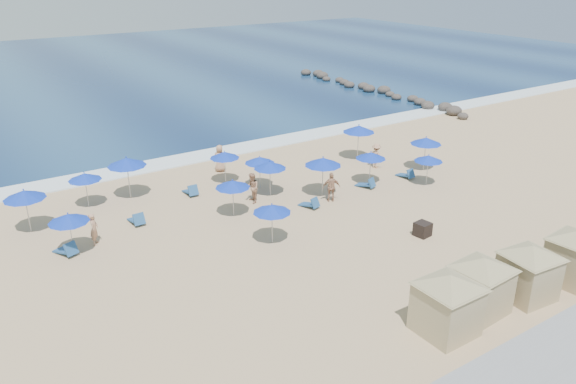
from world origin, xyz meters
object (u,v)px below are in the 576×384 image
object	(u,v)px
umbrella_9	(359,129)
beachgoer_0	(94,229)
umbrella_4	(225,155)
umbrella_6	(323,162)
umbrella_10	(426,141)
cabana_0	(448,297)
umbrella_3	(272,209)
beachgoer_2	(331,187)
umbrella_7	(270,165)
umbrella_1	(68,218)
trash_bin	(423,229)
umbrella_8	(371,155)
cabana_1	(482,278)
umbrella_2	(85,177)
rock_jetty	(374,90)
umbrella_12	(127,162)
cabana_2	(530,265)
beachgoer_1	(252,188)
umbrella_11	(429,158)
umbrella_13	(260,160)
beachgoer_4	(220,158)
umbrella_0	(24,195)
beachgoer_3	(376,156)
umbrella_5	(233,184)

from	to	relation	value
umbrella_9	beachgoer_0	bearing A→B (deg)	-171.60
umbrella_4	beachgoer_0	size ratio (longest dim) A/B	1.30
umbrella_6	umbrella_10	size ratio (longest dim) A/B	1.06
cabana_0	umbrella_3	bearing A→B (deg)	99.24
beachgoer_2	umbrella_7	bearing A→B (deg)	-20.05
umbrella_1	umbrella_7	xyz separation A→B (m)	(12.16, 1.03, 0.03)
trash_bin	umbrella_8	distance (m)	7.95
umbrella_1	umbrella_3	distance (m)	9.93
cabana_1	umbrella_2	xyz separation A→B (m)	(-10.55, 19.85, 0.33)
cabana_1	beachgoer_0	distance (m)	18.80
cabana_1	umbrella_2	size ratio (longest dim) A/B	1.99
rock_jetty	umbrella_1	world-z (taller)	umbrella_1
trash_bin	umbrella_12	size ratio (longest dim) A/B	0.28
trash_bin	umbrella_8	xyz separation A→B (m)	(2.69, 7.32, 1.55)
cabana_2	trash_bin	bearing A→B (deg)	84.86
cabana_0	beachgoer_1	size ratio (longest dim) A/B	2.42
umbrella_2	umbrella_11	xyz separation A→B (m)	(19.35, -8.57, -0.08)
umbrella_3	umbrella_13	world-z (taller)	umbrella_3
rock_jetty	beachgoer_1	bearing A→B (deg)	-144.47
umbrella_2	umbrella_7	size ratio (longest dim) A/B	0.95
cabana_1	cabana_0	bearing A→B (deg)	-174.11
umbrella_6	umbrella_9	world-z (taller)	umbrella_9
umbrella_11	beachgoer_1	bearing A→B (deg)	161.17
umbrella_6	beachgoer_4	size ratio (longest dim) A/B	1.36
umbrella_8	umbrella_10	world-z (taller)	umbrella_10
umbrella_0	umbrella_11	xyz separation A→B (m)	(22.88, -6.90, -0.35)
beachgoer_3	umbrella_7	bearing A→B (deg)	72.12
umbrella_3	beachgoer_0	bearing A→B (deg)	147.27
cabana_1	beachgoer_4	world-z (taller)	cabana_1
rock_jetty	beachgoer_4	bearing A→B (deg)	-153.14
cabana_1	umbrella_5	bearing A→B (deg)	105.90
umbrella_12	umbrella_13	xyz separation A→B (m)	(7.51, -3.03, -0.44)
umbrella_3	beachgoer_4	distance (m)	11.44
umbrella_2	umbrella_8	xyz separation A→B (m)	(16.42, -6.34, 0.03)
beachgoer_1	umbrella_7	bearing A→B (deg)	117.23
umbrella_7	beachgoer_3	size ratio (longest dim) A/B	1.31
cabana_2	umbrella_6	world-z (taller)	cabana_2
beachgoer_1	beachgoer_2	distance (m)	4.77
trash_bin	umbrella_0	bearing A→B (deg)	138.03
cabana_0	trash_bin	bearing A→B (deg)	49.77
beachgoer_4	umbrella_13	bearing A→B (deg)	138.04
umbrella_6	umbrella_8	distance (m)	3.83
rock_jetty	cabana_0	world-z (taller)	cabana_0
trash_bin	beachgoer_3	xyz separation A→B (m)	(5.08, 9.40, 0.50)
cabana_1	umbrella_8	size ratio (longest dim) A/B	1.96
cabana_1	beachgoer_0	xyz separation A→B (m)	(-11.56, 14.80, -0.72)
umbrella_2	umbrella_6	bearing A→B (deg)	-26.54
beachgoer_1	beachgoer_3	size ratio (longest dim) A/B	1.06
umbrella_3	umbrella_9	distance (m)	14.62
umbrella_7	beachgoer_1	size ratio (longest dim) A/B	1.24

